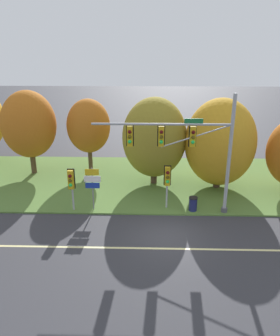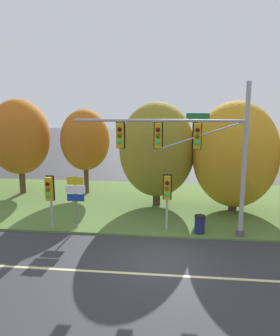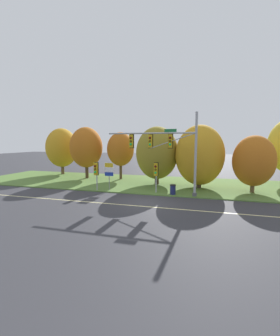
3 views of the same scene
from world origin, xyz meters
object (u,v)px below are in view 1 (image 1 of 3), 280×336
at_px(route_sign_post, 92,182).
at_px(tree_tall_centre, 220,142).
at_px(traffic_signal_mast, 187,144).
at_px(trash_bin, 193,204).
at_px(pedestrian_signal_near_kerb, 71,182).
at_px(tree_mid_verge, 154,138).
at_px(pedestrian_signal_further_along, 167,178).
at_px(tree_left_of_mast, 29,125).
at_px(tree_behind_signpost, 89,126).

distance_m(route_sign_post, tree_tall_centre, 9.72).
relative_size(traffic_signal_mast, trash_bin, 9.14).
relative_size(pedestrian_signal_near_kerb, tree_mid_verge, 0.43).
bearing_deg(traffic_signal_mast, pedestrian_signal_near_kerb, -178.91).
height_order(traffic_signal_mast, trash_bin, traffic_signal_mast).
distance_m(route_sign_post, tree_mid_verge, 6.34).
height_order(pedestrian_signal_further_along, tree_left_of_mast, tree_left_of_mast).
height_order(route_sign_post, tree_left_of_mast, tree_left_of_mast).
xyz_separation_m(tree_mid_verge, trash_bin, (2.48, -4.66, -3.16)).
bearing_deg(route_sign_post, tree_mid_verge, 49.17).
relative_size(tree_tall_centre, trash_bin, 7.21).
height_order(traffic_signal_mast, route_sign_post, traffic_signal_mast).
bearing_deg(tree_tall_centre, pedestrian_signal_further_along, -136.74).
bearing_deg(tree_left_of_mast, tree_behind_signpost, 6.06).
bearing_deg(pedestrian_signal_near_kerb, tree_tall_centre, 22.98).
relative_size(tree_left_of_mast, tree_tall_centre, 1.03).
height_order(traffic_signal_mast, tree_tall_centre, traffic_signal_mast).
bearing_deg(pedestrian_signal_near_kerb, trash_bin, 2.15).
relative_size(route_sign_post, tree_behind_signpost, 0.46).
relative_size(pedestrian_signal_near_kerb, tree_left_of_mast, 0.42).
height_order(route_sign_post, tree_behind_signpost, tree_behind_signpost).
xyz_separation_m(pedestrian_signal_further_along, route_sign_post, (-4.78, -0.18, -0.24)).
distance_m(traffic_signal_mast, trash_bin, 4.07).
bearing_deg(pedestrian_signal_near_kerb, tree_mid_verge, 43.25).
height_order(pedestrian_signal_near_kerb, tree_tall_centre, tree_tall_centre).
bearing_deg(trash_bin, pedestrian_signal_further_along, 172.27).
xyz_separation_m(traffic_signal_mast, trash_bin, (0.58, 0.15, -4.02)).
relative_size(pedestrian_signal_near_kerb, pedestrian_signal_further_along, 0.97).
bearing_deg(tree_mid_verge, pedestrian_signal_near_kerb, -136.75).
distance_m(tree_left_of_mast, tree_mid_verge, 10.28).
relative_size(traffic_signal_mast, tree_tall_centre, 1.27).
relative_size(traffic_signal_mast, tree_mid_verge, 1.28).
bearing_deg(pedestrian_signal_near_kerb, pedestrian_signal_further_along, 4.91).
bearing_deg(route_sign_post, tree_tall_centre, 24.10).
bearing_deg(tree_tall_centre, tree_mid_verge, 171.65).
relative_size(tree_left_of_mast, tree_behind_signpost, 1.12).
distance_m(pedestrian_signal_near_kerb, tree_left_of_mast, 8.63).
bearing_deg(trash_bin, tree_mid_verge, 118.06).
bearing_deg(tree_behind_signpost, tree_mid_verge, -23.91).
height_order(route_sign_post, tree_tall_centre, tree_tall_centre).
bearing_deg(tree_behind_signpost, route_sign_post, -78.86).
bearing_deg(tree_mid_verge, tree_behind_signpost, 156.09).
distance_m(pedestrian_signal_near_kerb, trash_bin, 7.91).
distance_m(traffic_signal_mast, tree_left_of_mast, 13.75).
bearing_deg(pedestrian_signal_further_along, trash_bin, -7.73).
distance_m(tree_left_of_mast, tree_behind_signpost, 4.77).
bearing_deg(traffic_signal_mast, tree_left_of_mast, 150.87).
bearing_deg(route_sign_post, traffic_signal_mast, -1.97).
xyz_separation_m(tree_mid_verge, tree_tall_centre, (4.76, -0.70, -0.13)).
height_order(tree_left_of_mast, tree_tall_centre, tree_left_of_mast).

